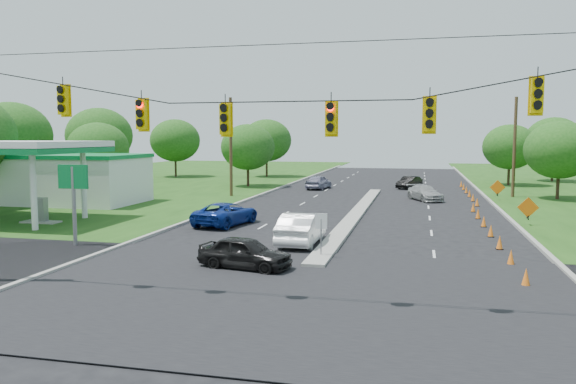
% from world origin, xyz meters
% --- Properties ---
extents(ground, '(160.00, 160.00, 0.00)m').
position_xyz_m(ground, '(0.00, 0.00, 0.00)').
color(ground, black).
rests_on(ground, ground).
extents(cross_street, '(160.00, 14.00, 0.02)m').
position_xyz_m(cross_street, '(0.00, 0.00, 0.00)').
color(cross_street, black).
rests_on(cross_street, ground).
extents(curb_left, '(0.25, 110.00, 0.16)m').
position_xyz_m(curb_left, '(-10.10, 30.00, 0.00)').
color(curb_left, gray).
rests_on(curb_left, ground).
extents(curb_right, '(0.25, 110.00, 0.16)m').
position_xyz_m(curb_right, '(10.10, 30.00, 0.00)').
color(curb_right, gray).
rests_on(curb_right, ground).
extents(median, '(1.00, 34.00, 0.18)m').
position_xyz_m(median, '(0.00, 21.00, 0.00)').
color(median, gray).
rests_on(median, ground).
extents(median_sign, '(0.55, 0.06, 2.05)m').
position_xyz_m(median_sign, '(0.00, 6.00, 1.46)').
color(median_sign, gray).
rests_on(median_sign, ground).
extents(signal_span, '(25.60, 0.32, 9.00)m').
position_xyz_m(signal_span, '(-0.05, -1.00, 4.97)').
color(signal_span, '#422D1C').
rests_on(signal_span, ground).
extents(utility_pole_far_left, '(0.28, 0.28, 9.00)m').
position_xyz_m(utility_pole_far_left, '(-12.50, 30.00, 4.50)').
color(utility_pole_far_left, '#422D1C').
rests_on(utility_pole_far_left, ground).
extents(utility_pole_far_right, '(0.28, 0.28, 9.00)m').
position_xyz_m(utility_pole_far_right, '(12.50, 35.00, 4.50)').
color(utility_pole_far_right, '#422D1C').
rests_on(utility_pole_far_right, ground).
extents(gas_station, '(18.40, 19.70, 5.20)m').
position_xyz_m(gas_station, '(-23.64, 20.24, 2.58)').
color(gas_station, white).
rests_on(gas_station, ground).
extents(cone_0, '(0.32, 0.32, 0.70)m').
position_xyz_m(cone_0, '(8.14, 3.00, 0.35)').
color(cone_0, orange).
rests_on(cone_0, ground).
extents(cone_1, '(0.32, 0.32, 0.70)m').
position_xyz_m(cone_1, '(8.14, 6.50, 0.35)').
color(cone_1, orange).
rests_on(cone_1, ground).
extents(cone_2, '(0.32, 0.32, 0.70)m').
position_xyz_m(cone_2, '(8.14, 10.00, 0.35)').
color(cone_2, orange).
rests_on(cone_2, ground).
extents(cone_3, '(0.32, 0.32, 0.70)m').
position_xyz_m(cone_3, '(8.14, 13.50, 0.35)').
color(cone_3, orange).
rests_on(cone_3, ground).
extents(cone_4, '(0.32, 0.32, 0.70)m').
position_xyz_m(cone_4, '(8.14, 17.00, 0.35)').
color(cone_4, orange).
rests_on(cone_4, ground).
extents(cone_5, '(0.32, 0.32, 0.70)m').
position_xyz_m(cone_5, '(8.14, 20.50, 0.35)').
color(cone_5, orange).
rests_on(cone_5, ground).
extents(cone_6, '(0.32, 0.32, 0.70)m').
position_xyz_m(cone_6, '(8.14, 24.00, 0.35)').
color(cone_6, orange).
rests_on(cone_6, ground).
extents(cone_7, '(0.32, 0.32, 0.70)m').
position_xyz_m(cone_7, '(8.74, 27.50, 0.35)').
color(cone_7, orange).
rests_on(cone_7, ground).
extents(cone_8, '(0.32, 0.32, 0.70)m').
position_xyz_m(cone_8, '(8.74, 31.00, 0.35)').
color(cone_8, orange).
rests_on(cone_8, ground).
extents(cone_9, '(0.32, 0.32, 0.70)m').
position_xyz_m(cone_9, '(8.74, 34.50, 0.35)').
color(cone_9, orange).
rests_on(cone_9, ground).
extents(cone_10, '(0.32, 0.32, 0.70)m').
position_xyz_m(cone_10, '(8.74, 38.00, 0.35)').
color(cone_10, orange).
rests_on(cone_10, ground).
extents(cone_11, '(0.32, 0.32, 0.70)m').
position_xyz_m(cone_11, '(8.74, 41.50, 0.35)').
color(cone_11, orange).
rests_on(cone_11, ground).
extents(cone_12, '(0.32, 0.32, 0.70)m').
position_xyz_m(cone_12, '(8.74, 45.00, 0.35)').
color(cone_12, orange).
rests_on(cone_12, ground).
extents(work_sign_1, '(1.27, 0.58, 1.37)m').
position_xyz_m(work_sign_1, '(10.80, 18.00, 1.09)').
color(work_sign_1, black).
rests_on(work_sign_1, ground).
extents(work_sign_2, '(1.27, 0.58, 1.37)m').
position_xyz_m(work_sign_2, '(10.80, 32.00, 1.09)').
color(work_sign_2, black).
rests_on(work_sign_2, ground).
extents(tree_2, '(5.88, 5.88, 6.86)m').
position_xyz_m(tree_2, '(-26.00, 30.00, 4.34)').
color(tree_2, black).
rests_on(tree_2, ground).
extents(tree_3, '(7.56, 7.56, 8.82)m').
position_xyz_m(tree_3, '(-32.00, 40.00, 5.58)').
color(tree_3, black).
rests_on(tree_3, ground).
extents(tree_4, '(6.72, 6.72, 7.84)m').
position_xyz_m(tree_4, '(-28.00, 52.00, 4.96)').
color(tree_4, black).
rests_on(tree_4, ground).
extents(tree_5, '(5.88, 5.88, 6.86)m').
position_xyz_m(tree_5, '(-14.00, 40.00, 4.34)').
color(tree_5, black).
rests_on(tree_5, ground).
extents(tree_6, '(6.72, 6.72, 7.84)m').
position_xyz_m(tree_6, '(-16.00, 55.00, 4.96)').
color(tree_6, black).
rests_on(tree_6, ground).
extents(tree_9, '(5.88, 5.88, 6.86)m').
position_xyz_m(tree_9, '(16.00, 34.00, 4.34)').
color(tree_9, black).
rests_on(tree_9, ground).
extents(tree_11, '(6.72, 6.72, 7.84)m').
position_xyz_m(tree_11, '(20.00, 55.00, 4.96)').
color(tree_11, black).
rests_on(tree_11, ground).
extents(tree_12, '(5.88, 5.88, 6.86)m').
position_xyz_m(tree_12, '(14.00, 48.00, 4.34)').
color(tree_12, black).
rests_on(tree_12, ground).
extents(tree_14, '(7.56, 7.56, 8.82)m').
position_xyz_m(tree_14, '(-34.00, 28.00, 5.58)').
color(tree_14, black).
rests_on(tree_14, ground).
extents(black_sedan, '(4.20, 2.30, 1.35)m').
position_xyz_m(black_sedan, '(-2.73, 3.32, 0.68)').
color(black_sedan, black).
rests_on(black_sedan, ground).
extents(white_sedan, '(1.73, 4.93, 1.62)m').
position_xyz_m(white_sedan, '(-1.55, 9.08, 0.81)').
color(white_sedan, white).
rests_on(white_sedan, ground).
extents(blue_pickup, '(3.31, 5.47, 1.42)m').
position_xyz_m(blue_pickup, '(-7.40, 14.16, 0.71)').
color(blue_pickup, navy).
rests_on(blue_pickup, ground).
extents(silver_car_far, '(3.52, 4.82, 1.30)m').
position_xyz_m(silver_car_far, '(4.77, 30.79, 0.65)').
color(silver_car_far, '#989898').
rests_on(silver_car_far, ground).
extents(silver_car_oncoming, '(2.44, 4.55, 1.47)m').
position_xyz_m(silver_car_oncoming, '(-6.00, 39.13, 0.74)').
color(silver_car_oncoming, gray).
rests_on(silver_car_oncoming, ground).
extents(dark_car_receding, '(2.81, 4.18, 1.30)m').
position_xyz_m(dark_car_receding, '(3.26, 41.83, 0.65)').
color(dark_car_receding, black).
rests_on(dark_car_receding, ground).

